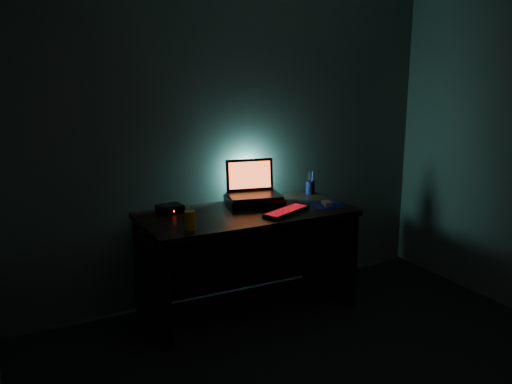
# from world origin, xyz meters

# --- Properties ---
(room) EXTENTS (3.50, 4.00, 2.50)m
(room) POSITION_xyz_m (0.00, 0.00, 1.25)
(room) COLOR black
(room) RESTS_ON ground
(desk) EXTENTS (1.50, 0.70, 0.75)m
(desk) POSITION_xyz_m (0.00, 1.67, 0.49)
(desk) COLOR black
(desk) RESTS_ON ground
(riser) EXTENTS (0.45, 0.38, 0.06)m
(riser) POSITION_xyz_m (0.13, 1.77, 0.78)
(riser) COLOR black
(riser) RESTS_ON desk
(laptop) EXTENTS (0.43, 0.35, 0.26)m
(laptop) POSITION_xyz_m (0.14, 1.82, 0.87)
(laptop) COLOR black
(laptop) RESTS_ON riser
(keyboard) EXTENTS (0.41, 0.28, 0.02)m
(keyboard) POSITION_xyz_m (0.23, 1.46, 0.76)
(keyboard) COLOR black
(keyboard) RESTS_ON desk
(mousepad) EXTENTS (0.25, 0.24, 0.00)m
(mousepad) POSITION_xyz_m (0.60, 1.50, 0.75)
(mousepad) COLOR #0B1153
(mousepad) RESTS_ON desk
(mouse) EXTENTS (0.07, 0.10, 0.03)m
(mouse) POSITION_xyz_m (0.60, 1.50, 0.77)
(mouse) COLOR gray
(mouse) RESTS_ON mousepad
(pen_cup) EXTENTS (0.09, 0.09, 0.10)m
(pen_cup) POSITION_xyz_m (0.68, 1.86, 0.80)
(pen_cup) COLOR black
(pen_cup) RESTS_ON desk
(juice_glass) EXTENTS (0.08, 0.08, 0.12)m
(juice_glass) POSITION_xyz_m (-0.51, 1.40, 0.81)
(juice_glass) COLOR orange
(juice_glass) RESTS_ON desk
(router) EXTENTS (0.18, 0.15, 0.06)m
(router) POSITION_xyz_m (-0.49, 1.84, 0.78)
(router) COLOR black
(router) RESTS_ON desk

